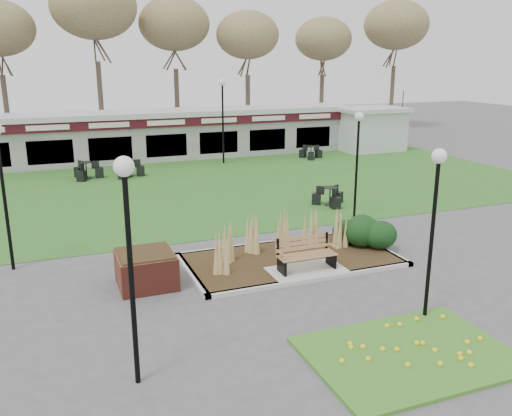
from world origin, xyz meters
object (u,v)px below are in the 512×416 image
object	(u,v)px
lamp_post_far_right	(223,102)
bistro_set_a	(87,173)
service_hut	(369,128)
lamp_post_mid_left	(0,165)
lamp_post_near_left	(128,223)
lamp_post_near_right	(435,197)
food_pavilion	(161,134)
bistro_set_c	(311,154)
park_bench	(306,253)
brick_planter	(146,269)
bistro_set_b	(128,171)
patio_umbrella	(401,122)
bistro_set_d	(330,199)
lamp_post_mid_right	(358,142)

from	to	relation	value
lamp_post_far_right	bistro_set_a	world-z (taller)	lamp_post_far_right
service_hut	lamp_post_mid_left	distance (m)	25.79
lamp_post_near_left	lamp_post_near_right	bearing A→B (deg)	1.55
lamp_post_mid_left	food_pavilion	bearing A→B (deg)	64.48
bistro_set_c	park_bench	bearing A→B (deg)	-117.42
park_bench	brick_planter	bearing A→B (deg)	170.31
lamp_post_near_right	bistro_set_c	xyz separation A→B (m)	(7.05, 19.84, -2.68)
lamp_post_mid_left	bistro_set_b	bearing A→B (deg)	66.48
park_bench	service_hut	world-z (taller)	service_hut
bistro_set_c	service_hut	bearing A→B (deg)	16.29
food_pavilion	patio_umbrella	world-z (taller)	food_pavilion
lamp_post_near_left	bistro_set_b	size ratio (longest dim) A/B	2.73
service_hut	bistro_set_d	world-z (taller)	service_hut
lamp_post_near_right	food_pavilion	bearing A→B (deg)	93.41
brick_planter	lamp_post_far_right	size ratio (longest dim) A/B	0.31
lamp_post_far_right	bistro_set_d	xyz separation A→B (m)	(1.23, -10.52, -3.24)
bistro_set_a	lamp_post_far_right	bearing A→B (deg)	10.82
bistro_set_b	service_hut	bearing A→B (deg)	9.68
lamp_post_mid_left	lamp_post_far_right	xyz separation A→B (m)	(10.82, 13.42, 0.41)
lamp_post_mid_right	bistro_set_a	world-z (taller)	lamp_post_mid_right
bistro_set_a	bistro_set_c	size ratio (longest dim) A/B	1.12
brick_planter	service_hut	distance (m)	24.71
lamp_post_mid_left	lamp_post_far_right	distance (m)	17.24
bistro_set_d	patio_umbrella	distance (m)	16.54
park_bench	lamp_post_far_right	size ratio (longest dim) A/B	0.35
bistro_set_a	bistro_set_d	xyz separation A→B (m)	(9.02, -9.03, -0.03)
park_bench	lamp_post_mid_right	xyz separation A→B (m)	(4.16, 4.17, 2.37)
food_pavilion	bistro_set_b	bearing A→B (deg)	-120.16
brick_planter	lamp_post_far_right	bearing A→B (deg)	65.19
food_pavilion	lamp_post_mid_left	size ratio (longest dim) A/B	5.77
lamp_post_mid_left	lamp_post_near_left	bearing A→B (deg)	-71.05
brick_planter	lamp_post_near_left	size ratio (longest dim) A/B	0.34
service_hut	bistro_set_c	bearing A→B (deg)	-163.71
brick_planter	food_pavilion	distance (m)	19.49
brick_planter	bistro_set_d	size ratio (longest dim) A/B	1.05
lamp_post_mid_left	bistro_set_c	distance (m)	20.98
service_hut	lamp_post_far_right	xyz separation A→B (m)	(-10.50, -1.00, 2.07)
lamp_post_mid_right	brick_planter	bearing A→B (deg)	-158.24
lamp_post_near_right	bistro_set_d	world-z (taller)	lamp_post_near_right
food_pavilion	lamp_post_far_right	bearing A→B (deg)	-44.69
bistro_set_a	bistro_set_c	bearing A→B (deg)	4.37
lamp_post_far_right	bistro_set_d	distance (m)	11.08
service_hut	lamp_post_near_left	distance (m)	28.67
food_pavilion	lamp_post_mid_left	xyz separation A→B (m)	(-7.82, -16.38, 1.63)
lamp_post_far_right	lamp_post_near_left	bearing A→B (deg)	-112.25
lamp_post_near_left	bistro_set_d	xyz separation A→B (m)	(9.62, 9.98, -2.90)
lamp_post_mid_left	bistro_set_d	bearing A→B (deg)	13.53
lamp_post_near_left	bistro_set_a	distance (m)	19.24
lamp_post_near_left	lamp_post_far_right	distance (m)	22.15
service_hut	bistro_set_d	distance (m)	14.84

